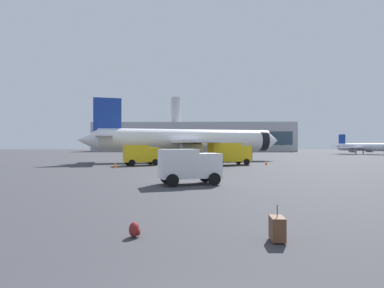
% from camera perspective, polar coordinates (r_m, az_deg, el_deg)
% --- Properties ---
extents(airplane_at_gate, '(35.04, 31.98, 10.50)m').
position_cam_1_polar(airplane_at_gate, '(53.73, -0.94, 0.64)').
color(airplane_at_gate, white).
rests_on(airplane_at_gate, ground).
extents(airplane_taxiing, '(19.13, 20.91, 6.34)m').
position_cam_1_polar(airplane_taxiing, '(107.72, 28.76, -0.51)').
color(airplane_taxiing, silver).
rests_on(airplane_taxiing, ground).
extents(service_truck, '(5.27, 4.20, 2.90)m').
position_cam_1_polar(service_truck, '(44.62, -9.33, -1.83)').
color(service_truck, yellow).
rests_on(service_truck, ground).
extents(fuel_truck, '(6.46, 4.38, 3.20)m').
position_cam_1_polar(fuel_truck, '(45.31, 6.81, -1.59)').
color(fuel_truck, yellow).
rests_on(fuel_truck, ground).
extents(cargo_van, '(4.80, 3.44, 2.60)m').
position_cam_1_polar(cargo_van, '(22.87, -0.58, -3.81)').
color(cargo_van, white).
rests_on(cargo_van, ground).
extents(safety_cone_near, '(0.44, 0.44, 0.78)m').
position_cam_1_polar(safety_cone_near, '(40.82, -13.88, -3.70)').
color(safety_cone_near, '#F2590C').
rests_on(safety_cone_near, ground).
extents(safety_cone_mid, '(0.44, 0.44, 0.82)m').
position_cam_1_polar(safety_cone_mid, '(57.68, -8.14, -2.64)').
color(safety_cone_mid, '#F2590C').
rests_on(safety_cone_mid, ground).
extents(safety_cone_far, '(0.44, 0.44, 0.60)m').
position_cam_1_polar(safety_cone_far, '(46.47, 13.44, -3.38)').
color(safety_cone_far, '#F2590C').
rests_on(safety_cone_far, ground).
extents(rolling_suitcase, '(0.41, 0.65, 1.10)m').
position_cam_1_polar(rolling_suitcase, '(10.02, 15.35, -14.70)').
color(rolling_suitcase, brown).
rests_on(rolling_suitcase, ground).
extents(traveller_backpack, '(0.36, 0.40, 0.48)m').
position_cam_1_polar(traveller_backpack, '(10.32, -10.48, -15.19)').
color(traveller_backpack, maroon).
rests_on(traveller_backpack, ground).
extents(terminal_building, '(88.89, 19.46, 24.77)m').
position_cam_1_polar(terminal_building, '(142.66, 0.27, 1.29)').
color(terminal_building, '#B2B2B7').
rests_on(terminal_building, ground).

